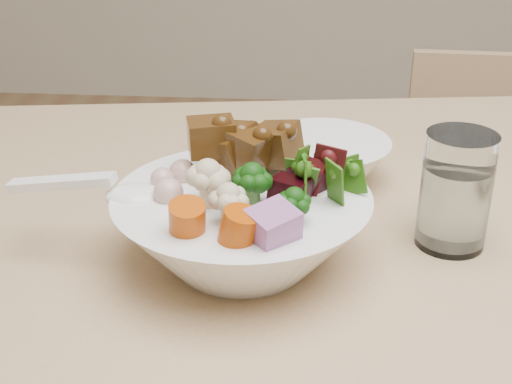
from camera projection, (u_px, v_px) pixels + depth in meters
chair_far at (493, 238)px, 1.44m from camera, size 0.39×0.39×0.80m
food_bowl at (244, 223)px, 0.66m from camera, size 0.24×0.24×0.13m
soup_spoon at (115, 192)px, 0.66m from camera, size 0.15×0.05×0.03m
water_glass at (455, 195)px, 0.69m from camera, size 0.07×0.07×0.12m
side_bowl at (324, 161)px, 0.83m from camera, size 0.15×0.15×0.05m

